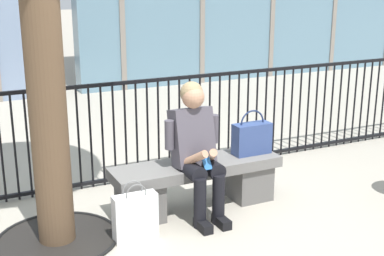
{
  "coord_description": "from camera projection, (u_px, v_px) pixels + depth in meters",
  "views": [
    {
      "loc": [
        -2.05,
        -4.14,
        2.1
      ],
      "look_at": [
        0.0,
        0.1,
        0.75
      ],
      "focal_mm": 49.99,
      "sensor_mm": 36.0,
      "label": 1
    }
  ],
  "objects": [
    {
      "name": "shopping_bag",
      "position": [
        135.0,
        216.0,
        4.36
      ],
      "size": [
        0.37,
        0.12,
        0.5
      ],
      "color": "white",
      "rests_on": "ground"
    },
    {
      "name": "ground_plane",
      "position": [
        197.0,
        207.0,
        5.02
      ],
      "size": [
        60.0,
        60.0,
        0.0
      ],
      "primitive_type": "plane",
      "color": "#A8A091"
    },
    {
      "name": "stone_bench",
      "position": [
        197.0,
        180.0,
        4.94
      ],
      "size": [
        1.6,
        0.44,
        0.45
      ],
      "color": "slate",
      "rests_on": "ground"
    },
    {
      "name": "plaza_railing",
      "position": [
        158.0,
        127.0,
        5.66
      ],
      "size": [
        9.58,
        0.04,
        1.08
      ],
      "color": "black",
      "rests_on": "ground"
    },
    {
      "name": "handbag_on_bench",
      "position": [
        252.0,
        138.0,
        5.08
      ],
      "size": [
        0.37,
        0.15,
        0.43
      ],
      "color": "#33477F",
      "rests_on": "stone_bench"
    },
    {
      "name": "seated_person_with_phone",
      "position": [
        196.0,
        146.0,
        4.7
      ],
      "size": [
        0.52,
        0.66,
        1.21
      ],
      "color": "black",
      "rests_on": "ground"
    }
  ]
}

